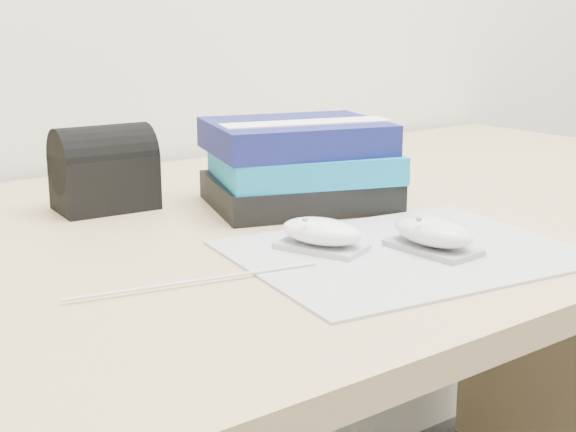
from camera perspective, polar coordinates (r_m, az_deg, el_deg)
desk at (r=1.13m, az=-1.17°, el=-10.64°), size 1.60×0.80×0.73m
mousepad at (r=0.84m, az=8.27°, el=-2.55°), size 0.37×0.31×0.00m
mouse_rear at (r=0.83m, az=2.39°, el=-1.29°), size 0.08×0.10×0.04m
mouse_front at (r=0.84m, az=10.28°, el=-1.31°), size 0.06×0.10×0.04m
usb_cable at (r=0.74m, az=-6.49°, el=-4.59°), size 0.24×0.05×0.00m
book_stack at (r=1.03m, az=0.81°, el=3.72°), size 0.27×0.24×0.11m
pouch at (r=1.03m, az=-12.96°, el=3.28°), size 0.12×0.09×0.11m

